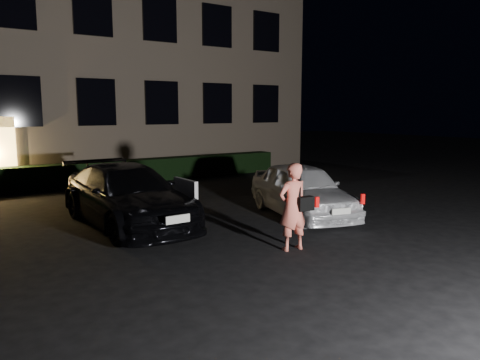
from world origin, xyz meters
TOP-DOWN VIEW (x-y plane):
  - ground at (0.00, 0.00)m, footprint 80.00×80.00m
  - building at (-0.00, 14.99)m, footprint 20.00×8.11m
  - hedge at (0.00, 10.50)m, footprint 15.00×0.70m
  - sedan at (-1.50, 4.16)m, footprint 2.16×5.01m
  - hatch at (2.56, 2.56)m, footprint 2.65×4.29m
  - man at (0.39, 0.40)m, footprint 0.71×0.46m

SIDE VIEW (x-z plane):
  - ground at x=0.00m, z-range 0.00..0.00m
  - hedge at x=0.00m, z-range 0.00..0.85m
  - hatch at x=2.56m, z-range 0.00..1.36m
  - sedan at x=-1.50m, z-range 0.00..1.42m
  - man at x=0.39m, z-range 0.00..1.71m
  - building at x=0.00m, z-range 0.00..12.00m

